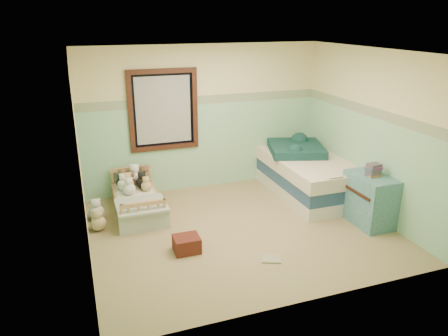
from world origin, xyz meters
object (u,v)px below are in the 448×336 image
object	(u,v)px
plush_floor_tan	(98,223)
floor_book	(271,259)
twin_bed_frame	(305,187)
plush_floor_cream	(97,212)
toddler_bed_frame	(138,207)
red_pillow	(187,244)
dresser	(370,200)

from	to	relation	value
plush_floor_tan	floor_book	distance (m)	2.54
twin_bed_frame	floor_book	bearing A→B (deg)	-129.74
plush_floor_cream	plush_floor_tan	bearing A→B (deg)	-90.00
toddler_bed_frame	floor_book	bearing A→B (deg)	-54.95
twin_bed_frame	red_pillow	world-z (taller)	twin_bed_frame
plush_floor_tan	plush_floor_cream	bearing A→B (deg)	90.00
dresser	red_pillow	distance (m)	2.77
toddler_bed_frame	floor_book	size ratio (longest dim) A/B	5.48
plush_floor_cream	twin_bed_frame	bearing A→B (deg)	-2.21
dresser	floor_book	xyz separation A→B (m)	(-1.80, -0.47, -0.37)
dresser	plush_floor_cream	bearing A→B (deg)	158.92
plush_floor_cream	plush_floor_tan	size ratio (longest dim) A/B	1.04
toddler_bed_frame	twin_bed_frame	size ratio (longest dim) A/B	0.63
plush_floor_cream	plush_floor_tan	world-z (taller)	plush_floor_cream
floor_book	twin_bed_frame	bearing A→B (deg)	72.99
plush_floor_tan	twin_bed_frame	size ratio (longest dim) A/B	0.10
plush_floor_tan	twin_bed_frame	distance (m)	3.51
plush_floor_cream	floor_book	world-z (taller)	plush_floor_cream
plush_floor_tan	twin_bed_frame	world-z (taller)	same
toddler_bed_frame	red_pillow	bearing A→B (deg)	-73.18
dresser	red_pillow	bearing A→B (deg)	177.89
twin_bed_frame	red_pillow	size ratio (longest dim) A/B	6.29
dresser	toddler_bed_frame	bearing A→B (deg)	154.73
plush_floor_cream	dresser	distance (m)	4.09
plush_floor_cream	twin_bed_frame	distance (m)	3.50
dresser	floor_book	distance (m)	1.89
plush_floor_cream	red_pillow	xyz separation A→B (m)	(1.05, -1.37, -0.01)
plush_floor_cream	twin_bed_frame	world-z (taller)	plush_floor_cream
toddler_bed_frame	plush_floor_tan	size ratio (longest dim) A/B	6.04
red_pillow	floor_book	distance (m)	1.12
plush_floor_cream	floor_book	xyz separation A→B (m)	(2.01, -1.93, -0.10)
toddler_bed_frame	dresser	world-z (taller)	dresser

